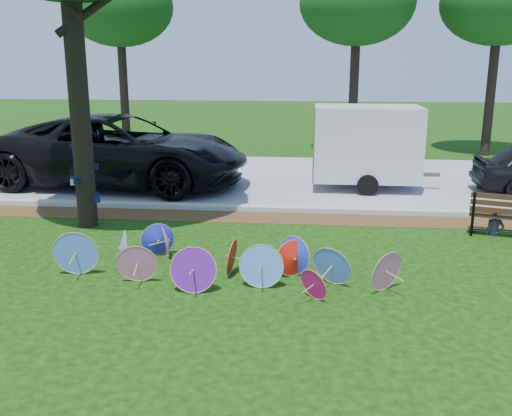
{
  "coord_description": "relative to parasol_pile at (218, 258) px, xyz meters",
  "views": [
    {
      "loc": [
        1.57,
        -8.71,
        3.71
      ],
      "look_at": [
        0.5,
        2.0,
        0.9
      ],
      "focal_mm": 40.0,
      "sensor_mm": 36.0,
      "label": 1
    }
  ],
  "objects": [
    {
      "name": "curb",
      "position": [
        0.01,
        4.66,
        -0.3
      ],
      "size": [
        90.0,
        0.3,
        0.12
      ],
      "primitive_type": "cube",
      "color": "#B7B5AD",
      "rests_on": "ground"
    },
    {
      "name": "street",
      "position": [
        0.01,
        8.81,
        -0.35
      ],
      "size": [
        90.0,
        8.0,
        0.01
      ],
      "primitive_type": "cube",
      "color": "gray",
      "rests_on": "ground"
    },
    {
      "name": "ground",
      "position": [
        0.01,
        -0.54,
        -0.36
      ],
      "size": [
        90.0,
        90.0,
        0.0
      ],
      "primitive_type": "plane",
      "color": "black",
      "rests_on": "ground"
    },
    {
      "name": "person_left",
      "position": [
        5.58,
        3.08,
        0.19
      ],
      "size": [
        0.4,
        0.26,
        1.1
      ],
      "primitive_type": "imported",
      "rotation": [
        0.0,
        0.0,
        0.0
      ],
      "color": "#363A4A",
      "rests_on": "ground"
    },
    {
      "name": "bg_trees",
      "position": [
        1.72,
        14.22,
        5.41
      ],
      "size": [
        19.28,
        5.21,
        7.4
      ],
      "color": "black",
      "rests_on": "ground"
    },
    {
      "name": "mulch_strip",
      "position": [
        0.01,
        3.96,
        -0.35
      ],
      "size": [
        90.0,
        1.0,
        0.01
      ],
      "primitive_type": "cube",
      "color": "#472D16",
      "rests_on": "ground"
    },
    {
      "name": "parasol_pile",
      "position": [
        0.0,
        0.0,
        0.0
      ],
      "size": [
        6.09,
        2.38,
        0.83
      ],
      "color": "#5186EC",
      "rests_on": "ground"
    },
    {
      "name": "cargo_trailer",
      "position": [
        3.14,
        7.54,
        1.0
      ],
      "size": [
        3.02,
        1.91,
        2.71
      ],
      "primitive_type": "cube",
      "rotation": [
        0.0,
        0.0,
        0.0
      ],
      "color": "silver",
      "rests_on": "ground"
    },
    {
      "name": "black_van",
      "position": [
        -4.16,
        7.2,
        0.71
      ],
      "size": [
        7.98,
        4.31,
        2.13
      ],
      "primitive_type": "imported",
      "rotation": [
        0.0,
        0.0,
        1.46
      ],
      "color": "black",
      "rests_on": "ground"
    }
  ]
}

